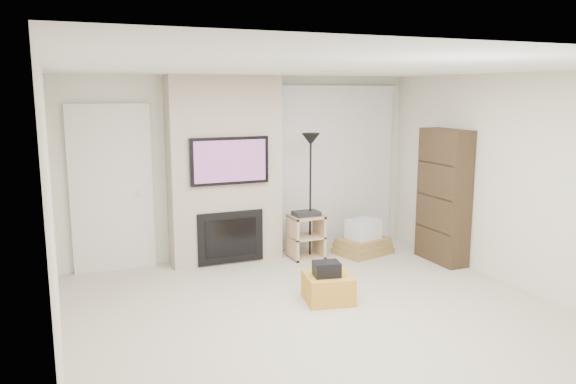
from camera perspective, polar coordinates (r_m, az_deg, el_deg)
name	(u,v)px	position (r m, az deg, el deg)	size (l,w,h in m)	color
floor	(335,326)	(5.73, 4.80, -13.41)	(5.00, 5.50, 0.00)	beige
ceiling	(339,68)	(5.25, 5.22, 12.45)	(5.00, 5.50, 0.00)	white
wall_back	(245,167)	(7.85, -4.40, 2.57)	(5.00, 2.50, 0.00)	silver
wall_left	(53,227)	(4.75, -22.79, -3.26)	(5.50, 2.50, 0.00)	silver
wall_right	(535,185)	(6.87, 23.78, 0.62)	(5.50, 2.50, 0.00)	silver
hvac_vent	(337,72)	(6.15, 5.00, 12.10)	(0.35, 0.18, 0.01)	silver
ottoman	(328,288)	(6.31, 4.09, -9.67)	(0.50, 0.50, 0.30)	gold
black_bag	(327,269)	(6.19, 3.95, -7.81)	(0.28, 0.22, 0.16)	black
fireplace_wall	(225,171)	(7.55, -6.41, 2.12)	(1.50, 0.47, 2.50)	#BBA995
entry_door	(112,190)	(7.48, -17.47, 0.23)	(1.02, 0.11, 2.14)	silver
vertical_blinds	(336,161)	(8.35, 4.87, 3.18)	(1.98, 0.10, 2.37)	silver
floor_lamp	(311,160)	(7.66, 2.31, 3.26)	(0.26, 0.26, 1.73)	black
av_stand	(306,233)	(7.80, 1.85, -4.23)	(0.45, 0.38, 0.66)	tan
box_stack	(363,241)	(8.10, 7.62, -4.93)	(0.85, 0.72, 0.49)	#9D7B45
bookshelf	(444,196)	(7.81, 15.53, -0.42)	(0.30, 0.80, 1.80)	#322416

